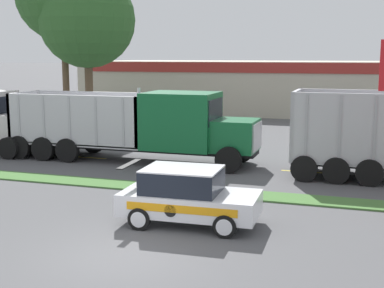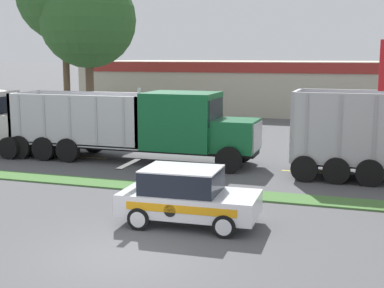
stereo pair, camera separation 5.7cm
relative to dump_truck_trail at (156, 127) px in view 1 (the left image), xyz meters
The scene contains 9 objects.
ground_plane 11.81m from the dump_truck_trail, 72.07° to the right, with size 600.00×600.00×0.00m, color #515154.
grass_verge 6.08m from the dump_truck_trail, 52.04° to the right, with size 120.00×1.26×0.06m, color #477538.
centre_line_3 4.15m from the dump_truck_trail, behind, with size 2.40×0.14×0.01m, color yellow.
centre_line_4 2.30m from the dump_truck_trail, ahead, with size 2.40×0.14×0.01m, color yellow.
centre_line_5 7.19m from the dump_truck_trail, ahead, with size 2.40×0.14×0.01m, color yellow.
dump_truck_trail is the anchor object (origin of this frame).
rally_car 9.36m from the dump_truck_trail, 62.60° to the right, with size 4.07×2.14×1.71m.
store_building_backdrop 25.53m from the dump_truck_trail, 77.81° to the left, with size 40.73×12.10×4.40m.
tree_behind_centre 14.78m from the dump_truck_trail, 131.75° to the left, with size 6.49×6.49×12.15m.
Camera 1 is at (5.51, -11.52, 4.90)m, focal length 50.00 mm.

